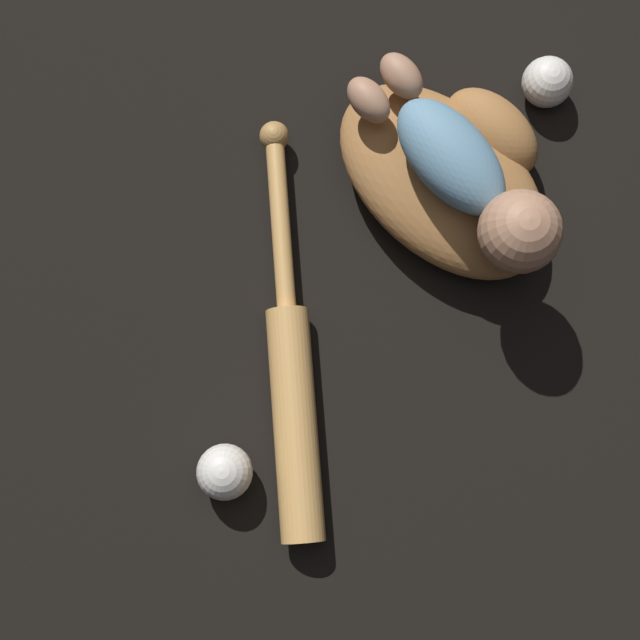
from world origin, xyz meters
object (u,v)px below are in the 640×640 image
at_px(baby_figure, 472,180).
at_px(baseball, 225,472).
at_px(baseball_glove, 450,172).
at_px(baseball_spare, 547,82).
at_px(baseball_bat, 292,378).

distance_m(baby_figure, baseball, 0.52).
xyz_separation_m(baseball_glove, baseball_spare, (-0.02, 0.21, -0.01)).
distance_m(baseball_bat, baseball_spare, 0.59).
relative_size(baseball_glove, baseball, 4.80).
relative_size(baseball_glove, baseball_bat, 0.72).
bearing_deg(baseball_bat, baseball_glove, 103.21).
bearing_deg(baseball_spare, baseball, -78.59).
height_order(baby_figure, baseball, baby_figure).
relative_size(baseball_bat, baseball_spare, 6.87).
distance_m(baseball_bat, baseball, 0.16).
bearing_deg(baseball_spare, baseball_glove, -85.17).
bearing_deg(baby_figure, baseball_glove, 157.48).
distance_m(baby_figure, baseball_spare, 0.26).
xyz_separation_m(baseball, baseball_spare, (-0.15, 0.73, -0.00)).
bearing_deg(baby_figure, baseball, -80.37).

